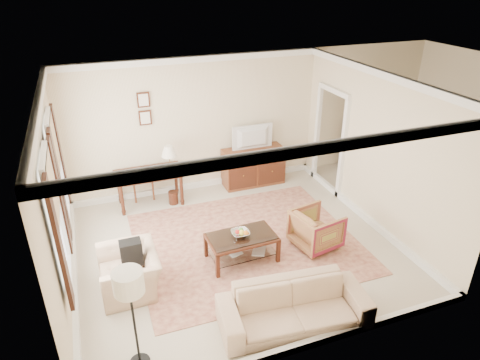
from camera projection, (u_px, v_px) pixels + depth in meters
room_shell at (235, 113)px, 6.53m from camera, size 5.51×5.01×2.91m
annex_bedroom at (402, 167)px, 9.84m from camera, size 3.00×2.70×2.90m
window_front at (56, 220)px, 5.51m from camera, size 0.12×1.56×1.80m
window_rear at (58, 170)px, 6.85m from camera, size 0.12×1.56×1.80m
doorway at (329, 142)px, 9.25m from camera, size 0.10×1.12×2.25m
rug at (246, 242)px, 7.74m from camera, size 3.90×3.35×0.01m
writing_desk at (149, 177)px, 8.72m from camera, size 1.36×0.68×0.74m
desk_chair at (141, 175)px, 9.03m from camera, size 0.53×0.53×1.05m
desk_lamp at (169, 157)px, 8.70m from camera, size 0.32×0.32×0.50m
framed_prints at (144, 109)px, 8.51m from camera, size 0.25×0.04×0.68m
sideboard at (253, 166)px, 9.67m from camera, size 1.37×0.53×0.85m
tv at (254, 131)px, 9.27m from camera, size 0.89×0.51×0.12m
coffee_table at (242, 241)px, 7.13m from camera, size 1.15×0.70×0.48m
fruit_bowl at (240, 233)px, 7.07m from camera, size 0.42×0.42×0.10m
book_a at (228, 253)px, 7.14m from camera, size 0.28×0.09×0.38m
book_b at (253, 250)px, 7.22m from camera, size 0.26×0.16×0.38m
striped_armchair at (316, 227)px, 7.49m from camera, size 0.82×0.85×0.76m
club_armchair at (129, 266)px, 6.43m from camera, size 0.65×0.99×0.87m
backpack at (131, 250)px, 6.39m from camera, size 0.31×0.37×0.40m
sofa at (294, 301)px, 5.81m from camera, size 2.11×0.82×0.81m
floor_lamp at (129, 290)px, 4.85m from camera, size 0.35×0.35×1.44m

